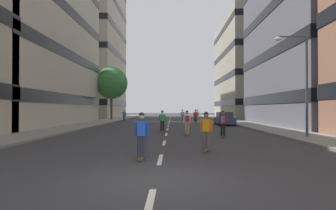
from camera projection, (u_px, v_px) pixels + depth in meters
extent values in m
plane|color=#333335|center=(169.00, 124.00, 35.14)|extent=(166.08, 166.08, 0.00)
cube|color=gray|center=(102.00, 122.00, 38.75)|extent=(3.50, 76.12, 0.14)
cube|color=gray|center=(237.00, 122.00, 38.45)|extent=(3.50, 76.12, 0.14)
cube|color=silver|center=(149.00, 205.00, 5.47)|extent=(0.16, 2.20, 0.01)
cube|color=silver|center=(160.00, 159.00, 10.47)|extent=(0.16, 2.20, 0.01)
cube|color=silver|center=(164.00, 143.00, 15.47)|extent=(0.16, 2.20, 0.01)
cube|color=silver|center=(166.00, 134.00, 20.47)|extent=(0.16, 2.20, 0.01)
cube|color=silver|center=(167.00, 129.00, 25.46)|extent=(0.16, 2.20, 0.01)
cube|color=silver|center=(168.00, 126.00, 30.46)|extent=(0.16, 2.20, 0.01)
cube|color=silver|center=(169.00, 123.00, 35.46)|extent=(0.16, 2.20, 0.01)
cube|color=silver|center=(169.00, 122.00, 40.46)|extent=(0.16, 2.20, 0.01)
cube|color=silver|center=(170.00, 120.00, 45.46)|extent=(0.16, 2.20, 0.01)
cube|color=silver|center=(170.00, 119.00, 50.46)|extent=(0.16, 2.20, 0.01)
cube|color=silver|center=(170.00, 118.00, 55.46)|extent=(0.16, 2.20, 0.01)
cube|color=silver|center=(170.00, 117.00, 60.46)|extent=(0.16, 2.20, 0.01)
cube|color=silver|center=(171.00, 117.00, 65.46)|extent=(0.16, 2.20, 0.01)
cube|color=black|center=(5.00, 99.00, 31.84)|extent=(15.55, 23.57, 1.10)
cube|color=black|center=(5.00, 56.00, 31.91)|extent=(15.55, 23.57, 1.10)
cube|color=black|center=(5.00, 13.00, 31.97)|extent=(15.55, 23.57, 1.10)
cube|color=#B2A893|center=(83.00, 34.00, 59.39)|extent=(15.43, 19.77, 35.93)
cube|color=black|center=(82.00, 103.00, 59.20)|extent=(15.55, 19.89, 1.10)
cube|color=black|center=(82.00, 79.00, 59.27)|extent=(15.55, 19.89, 1.10)
cube|color=black|center=(82.00, 55.00, 59.33)|extent=(15.55, 19.89, 1.10)
cube|color=black|center=(83.00, 31.00, 59.40)|extent=(15.55, 19.89, 1.10)
cube|color=black|center=(83.00, 8.00, 59.46)|extent=(15.55, 19.89, 1.10)
cube|color=slate|center=(335.00, 16.00, 31.35)|extent=(15.43, 20.09, 24.85)
cube|color=black|center=(335.00, 99.00, 31.23)|extent=(15.55, 20.21, 1.10)
cube|color=black|center=(335.00, 55.00, 31.29)|extent=(15.55, 20.21, 1.10)
cube|color=black|center=(335.00, 12.00, 31.35)|extent=(15.55, 20.21, 1.10)
cube|color=#B2A893|center=(259.00, 69.00, 58.68)|extent=(15.43, 23.22, 20.51)
cube|color=black|center=(259.00, 103.00, 58.59)|extent=(15.55, 23.34, 1.10)
cube|color=black|center=(259.00, 79.00, 58.65)|extent=(15.55, 23.34, 1.10)
cube|color=black|center=(259.00, 55.00, 58.72)|extent=(15.55, 23.34, 1.10)
cube|color=black|center=(259.00, 31.00, 58.78)|extent=(15.55, 23.34, 1.10)
cube|color=navy|center=(224.00, 121.00, 31.99)|extent=(1.80, 4.40, 0.70)
cube|color=#2D3338|center=(225.00, 115.00, 31.85)|extent=(1.60, 2.10, 0.64)
cylinder|color=black|center=(215.00, 122.00, 33.45)|extent=(0.22, 0.64, 0.64)
cylinder|color=black|center=(229.00, 122.00, 33.43)|extent=(0.22, 0.64, 0.64)
cylinder|color=black|center=(220.00, 123.00, 30.56)|extent=(0.22, 0.64, 0.64)
cylinder|color=black|center=(234.00, 123.00, 30.53)|extent=(0.22, 0.64, 0.64)
cylinder|color=#4C3823|center=(111.00, 107.00, 44.71)|extent=(0.36, 0.36, 4.11)
sphere|color=#387A3D|center=(112.00, 83.00, 44.76)|extent=(5.18, 5.18, 5.18)
cylinder|color=#3F3F44|center=(307.00, 86.00, 17.69)|extent=(0.16, 0.16, 6.50)
cylinder|color=#3F3F44|center=(292.00, 37.00, 17.75)|extent=(1.80, 0.10, 0.10)
ellipsoid|color=silver|center=(278.00, 39.00, 17.76)|extent=(0.50, 0.30, 0.24)
cube|color=brown|center=(223.00, 136.00, 18.60)|extent=(0.40, 0.92, 0.02)
cylinder|color=#D8BF4C|center=(223.00, 136.00, 18.91)|extent=(0.19, 0.11, 0.07)
cylinder|color=#D8BF4C|center=(223.00, 137.00, 18.29)|extent=(0.19, 0.11, 0.07)
cylinder|color=black|center=(222.00, 130.00, 18.63)|extent=(0.17, 0.17, 0.80)
cylinder|color=black|center=(224.00, 130.00, 18.58)|extent=(0.17, 0.17, 0.80)
cube|color=red|center=(223.00, 120.00, 18.61)|extent=(0.36, 0.27, 0.55)
cylinder|color=red|center=(220.00, 120.00, 18.72)|extent=(0.14, 0.24, 0.55)
cylinder|color=red|center=(226.00, 120.00, 18.61)|extent=(0.14, 0.24, 0.55)
sphere|color=#997051|center=(223.00, 113.00, 18.64)|extent=(0.22, 0.22, 0.22)
sphere|color=black|center=(223.00, 112.00, 18.64)|extent=(0.21, 0.21, 0.21)
cube|color=#3F72BF|center=(223.00, 119.00, 18.44)|extent=(0.29, 0.22, 0.40)
cube|color=brown|center=(183.00, 121.00, 40.63)|extent=(0.22, 0.90, 0.02)
cylinder|color=#D8BF4C|center=(182.00, 121.00, 40.95)|extent=(0.18, 0.07, 0.07)
cylinder|color=#D8BF4C|center=(183.00, 121.00, 40.31)|extent=(0.18, 0.07, 0.07)
cylinder|color=#594C47|center=(182.00, 118.00, 40.64)|extent=(0.14, 0.14, 0.80)
cylinder|color=#594C47|center=(183.00, 118.00, 40.63)|extent=(0.14, 0.14, 0.80)
cube|color=blue|center=(183.00, 114.00, 40.64)|extent=(0.32, 0.21, 0.55)
cylinder|color=blue|center=(181.00, 114.00, 40.70)|extent=(0.09, 0.23, 0.55)
cylinder|color=blue|center=(184.00, 114.00, 40.68)|extent=(0.09, 0.23, 0.55)
sphere|color=tan|center=(182.00, 111.00, 40.67)|extent=(0.22, 0.22, 0.22)
sphere|color=black|center=(182.00, 110.00, 40.67)|extent=(0.21, 0.21, 0.21)
cube|color=beige|center=(183.00, 113.00, 40.46)|extent=(0.26, 0.17, 0.40)
cube|color=brown|center=(162.00, 131.00, 22.77)|extent=(0.20, 0.90, 0.02)
cylinder|color=#D8BF4C|center=(162.00, 131.00, 23.09)|extent=(0.18, 0.07, 0.07)
cylinder|color=#D8BF4C|center=(162.00, 132.00, 22.45)|extent=(0.18, 0.07, 0.07)
cylinder|color=black|center=(161.00, 126.00, 22.78)|extent=(0.14, 0.14, 0.80)
cylinder|color=black|center=(163.00, 126.00, 22.77)|extent=(0.14, 0.14, 0.80)
cube|color=green|center=(162.00, 118.00, 22.78)|extent=(0.32, 0.20, 0.55)
cylinder|color=green|center=(160.00, 118.00, 22.84)|extent=(0.09, 0.23, 0.55)
cylinder|color=green|center=(165.00, 118.00, 22.83)|extent=(0.09, 0.23, 0.55)
sphere|color=beige|center=(162.00, 112.00, 22.81)|extent=(0.22, 0.22, 0.22)
sphere|color=black|center=(162.00, 111.00, 22.81)|extent=(0.21, 0.21, 0.21)
cube|color=brown|center=(197.00, 120.00, 43.53)|extent=(0.35, 0.92, 0.02)
cylinder|color=#D8BF4C|center=(197.00, 120.00, 43.84)|extent=(0.19, 0.10, 0.07)
cylinder|color=#D8BF4C|center=(197.00, 121.00, 43.21)|extent=(0.19, 0.10, 0.07)
cylinder|color=tan|center=(197.00, 118.00, 43.55)|extent=(0.16, 0.16, 0.80)
cylinder|color=tan|center=(198.00, 118.00, 43.52)|extent=(0.16, 0.16, 0.80)
cube|color=white|center=(197.00, 113.00, 43.54)|extent=(0.35, 0.25, 0.55)
cylinder|color=white|center=(196.00, 113.00, 43.63)|extent=(0.13, 0.24, 0.55)
cylinder|color=white|center=(199.00, 113.00, 43.55)|extent=(0.13, 0.24, 0.55)
sphere|color=beige|center=(197.00, 110.00, 43.57)|extent=(0.22, 0.22, 0.22)
sphere|color=black|center=(197.00, 110.00, 43.57)|extent=(0.21, 0.21, 0.21)
cube|color=brown|center=(124.00, 121.00, 41.87)|extent=(0.23, 0.91, 0.02)
cylinder|color=#D8BF4C|center=(125.00, 121.00, 42.19)|extent=(0.18, 0.08, 0.07)
cylinder|color=#D8BF4C|center=(124.00, 121.00, 41.55)|extent=(0.18, 0.08, 0.07)
cylinder|color=#2D334C|center=(124.00, 118.00, 41.88)|extent=(0.14, 0.14, 0.80)
cylinder|color=#2D334C|center=(125.00, 118.00, 41.88)|extent=(0.14, 0.14, 0.80)
cube|color=blue|center=(124.00, 113.00, 41.89)|extent=(0.33, 0.21, 0.55)
cylinder|color=blue|center=(123.00, 114.00, 41.95)|extent=(0.10, 0.23, 0.55)
cylinder|color=blue|center=(126.00, 114.00, 41.93)|extent=(0.10, 0.23, 0.55)
sphere|color=tan|center=(124.00, 110.00, 41.91)|extent=(0.22, 0.22, 0.22)
sphere|color=black|center=(124.00, 110.00, 41.91)|extent=(0.21, 0.21, 0.21)
cube|color=#4C8C4C|center=(124.00, 113.00, 41.71)|extent=(0.26, 0.17, 0.40)
cube|color=brown|center=(187.00, 134.00, 19.73)|extent=(0.28, 0.91, 0.02)
cylinder|color=#D8BF4C|center=(186.00, 135.00, 20.05)|extent=(0.19, 0.08, 0.07)
cylinder|color=#D8BF4C|center=(188.00, 135.00, 19.41)|extent=(0.19, 0.08, 0.07)
cylinder|color=tan|center=(186.00, 128.00, 19.73)|extent=(0.15, 0.15, 0.80)
cylinder|color=tan|center=(188.00, 128.00, 19.74)|extent=(0.15, 0.15, 0.80)
cube|color=white|center=(187.00, 119.00, 19.74)|extent=(0.34, 0.23, 0.55)
cylinder|color=white|center=(184.00, 119.00, 19.78)|extent=(0.11, 0.24, 0.55)
cylinder|color=white|center=(190.00, 119.00, 19.81)|extent=(0.11, 0.24, 0.55)
sphere|color=tan|center=(187.00, 113.00, 19.77)|extent=(0.22, 0.22, 0.22)
sphere|color=black|center=(187.00, 112.00, 19.77)|extent=(0.21, 0.21, 0.21)
cube|color=#A52626|center=(187.00, 119.00, 19.56)|extent=(0.27, 0.18, 0.40)
cube|color=brown|center=(195.00, 122.00, 36.45)|extent=(0.21, 0.90, 0.02)
cylinder|color=#D8BF4C|center=(195.00, 123.00, 36.77)|extent=(0.18, 0.07, 0.07)
cylinder|color=#D8BF4C|center=(196.00, 123.00, 36.13)|extent=(0.18, 0.07, 0.07)
cylinder|color=black|center=(195.00, 119.00, 36.46)|extent=(0.14, 0.14, 0.80)
cylinder|color=black|center=(196.00, 119.00, 36.45)|extent=(0.14, 0.14, 0.80)
cube|color=red|center=(195.00, 114.00, 36.46)|extent=(0.32, 0.20, 0.55)
cylinder|color=red|center=(194.00, 114.00, 36.51)|extent=(0.09, 0.23, 0.55)
cylinder|color=red|center=(197.00, 114.00, 36.51)|extent=(0.09, 0.23, 0.55)
sphere|color=#997051|center=(195.00, 111.00, 36.49)|extent=(0.22, 0.22, 0.22)
sphere|color=black|center=(195.00, 110.00, 36.49)|extent=(0.21, 0.21, 0.21)
cube|color=brown|center=(206.00, 150.00, 12.32)|extent=(0.41, 0.92, 0.02)
cylinder|color=#D8BF4C|center=(207.00, 150.00, 12.63)|extent=(0.19, 0.11, 0.07)
cylinder|color=#D8BF4C|center=(205.00, 152.00, 12.01)|extent=(0.19, 0.11, 0.07)
cylinder|color=#594C47|center=(204.00, 140.00, 12.35)|extent=(0.17, 0.17, 0.80)
cylinder|color=#594C47|center=(208.00, 141.00, 12.31)|extent=(0.17, 0.17, 0.80)
cube|color=orange|center=(206.00, 125.00, 12.34)|extent=(0.36, 0.27, 0.55)
cylinder|color=orange|center=(201.00, 126.00, 12.44)|extent=(0.14, 0.24, 0.55)
cylinder|color=orange|center=(211.00, 126.00, 12.33)|extent=(0.14, 0.24, 0.55)
sphere|color=#997051|center=(206.00, 115.00, 12.36)|extent=(0.22, 0.22, 0.22)
sphere|color=black|center=(206.00, 114.00, 12.36)|extent=(0.21, 0.21, 0.21)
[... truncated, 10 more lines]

